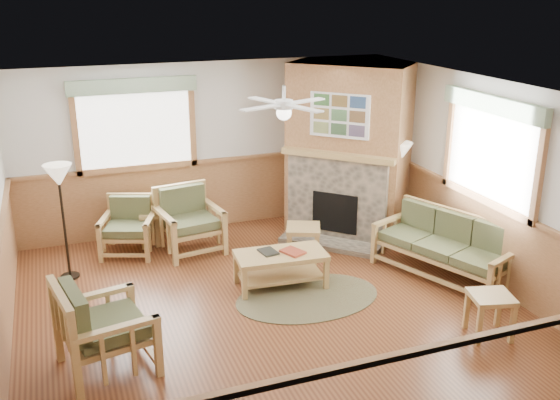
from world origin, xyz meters
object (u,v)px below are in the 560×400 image
object	(u,v)px
end_table_chairs	(156,227)
footstool	(303,240)
armchair_left	(105,326)
end_table_sofa	(489,315)
armchair_back_left	(128,227)
sofa	(443,247)
floor_lamp_right	(398,193)
floor_lamp_left	(64,222)
coffee_table	(281,269)
armchair_back_right	(190,221)

from	to	relation	value
end_table_chairs	footstool	world-z (taller)	end_table_chairs
armchair_left	end_table_chairs	size ratio (longest dim) A/B	1.84
armchair_left	end_table_chairs	bearing A→B (deg)	-29.20
armchair_left	end_table_sofa	xyz separation A→B (m)	(4.14, -0.85, -0.24)
armchair_back_left	end_table_chairs	bearing A→B (deg)	46.98
sofa	end_table_sofa	size ratio (longest dim) A/B	3.67
end_table_chairs	floor_lamp_right	xyz separation A→B (m)	(3.50, -1.22, 0.53)
floor_lamp_right	floor_lamp_left	bearing A→B (deg)	174.63
end_table_sofa	footstool	distance (m)	3.08
floor_lamp_left	floor_lamp_right	distance (m)	4.85
sofa	coffee_table	size ratio (longest dim) A/B	1.59
armchair_back_right	floor_lamp_left	distance (m)	1.82
sofa	footstool	bearing A→B (deg)	-154.69
end_table_chairs	floor_lamp_left	xyz separation A→B (m)	(-1.33, -0.77, 0.54)
end_table_chairs	end_table_sofa	distance (m)	5.06
sofa	armchair_back_right	bearing A→B (deg)	-146.13
sofa	floor_lamp_left	xyz separation A→B (m)	(-4.81, 1.75, 0.38)
armchair_back_left	armchair_left	xyz separation A→B (m)	(-0.61, -2.94, 0.08)
sofa	footstool	size ratio (longest dim) A/B	3.82
sofa	armchair_back_right	size ratio (longest dim) A/B	1.97
armchair_back_left	floor_lamp_right	distance (m)	4.09
armchair_left	floor_lamp_left	bearing A→B (deg)	-4.15
armchair_back_left	floor_lamp_right	world-z (taller)	floor_lamp_right
armchair_left	floor_lamp_left	distance (m)	2.43
end_table_sofa	end_table_chairs	bearing A→B (deg)	127.55
floor_lamp_left	end_table_chairs	bearing A→B (deg)	29.99
armchair_back_right	end_table_sofa	xyz separation A→B (m)	(2.65, -3.55, -0.22)
end_table_chairs	armchair_left	bearing A→B (deg)	-108.42
armchair_back_right	armchair_left	bearing A→B (deg)	-127.66
armchair_back_right	end_table_chairs	size ratio (longest dim) A/B	1.77
footstool	floor_lamp_right	distance (m)	1.63
armchair_back_right	floor_lamp_left	xyz separation A→B (m)	(-1.76, -0.31, 0.33)
armchair_left	floor_lamp_left	size ratio (longest dim) A/B	0.61
armchair_back_right	floor_lamp_right	world-z (taller)	floor_lamp_right
armchair_back_left	floor_lamp_right	xyz separation A→B (m)	(3.94, -1.00, 0.38)
sofa	footstool	world-z (taller)	sofa
armchair_back_left	end_table_chairs	xyz separation A→B (m)	(0.45, 0.22, -0.14)
sofa	coffee_table	xyz separation A→B (m)	(-2.18, 0.49, -0.20)
armchair_back_left	end_table_sofa	bearing A→B (deg)	-26.36
sofa	armchair_back_left	size ratio (longest dim) A/B	2.27
armchair_back_left	armchair_left	size ratio (longest dim) A/B	0.84
armchair_back_right	end_table_chairs	distance (m)	0.66
sofa	floor_lamp_right	size ratio (longest dim) A/B	1.18
end_table_sofa	armchair_back_left	bearing A→B (deg)	132.97
armchair_back_right	floor_lamp_right	distance (m)	3.18
coffee_table	floor_lamp_left	distance (m)	2.96
armchair_left	end_table_chairs	world-z (taller)	armchair_left
floor_lamp_left	armchair_left	bearing A→B (deg)	-83.37
armchair_back_right	footstool	world-z (taller)	armchair_back_right
coffee_table	floor_lamp_right	bearing A→B (deg)	24.50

